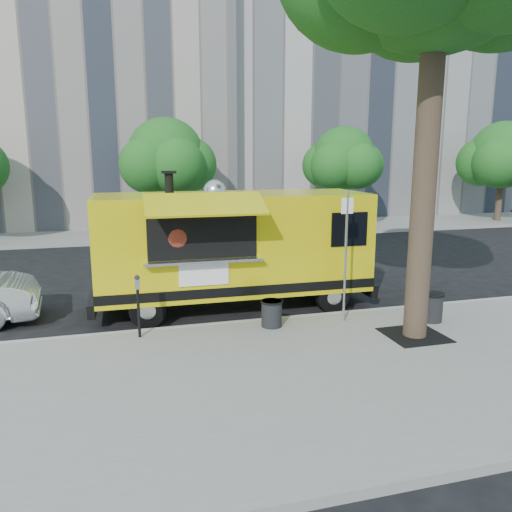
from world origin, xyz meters
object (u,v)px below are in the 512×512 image
Objects in this scene: far_tree_c at (344,159)px; parking_meter at (138,299)px; food_truck at (232,246)px; far_tree_b at (166,156)px; sign_post at (346,248)px; trash_bin_left at (272,313)px; trash_bin_right at (431,306)px; far_tree_d at (503,155)px.

parking_meter is (-11.00, -13.75, -2.74)m from far_tree_c.
food_truck is (2.43, 1.92, 0.66)m from parking_meter.
far_tree_b is 4.12× the size of parking_meter.
far_tree_c is 15.48m from sign_post.
trash_bin_left is at bearing 176.38° from sign_post.
parking_meter is 2.26× the size of trash_bin_left.
trash_bin_left is 0.90× the size of trash_bin_right.
sign_post is 2.18m from trash_bin_left.
far_tree_c reaches higher than sign_post.
far_tree_d is at bearing -0.30° from far_tree_b.
far_tree_b is 1.06× the size of far_tree_c.
far_tree_d reaches higher than trash_bin_right.
far_tree_d is (10.00, 0.20, 0.17)m from far_tree_c.
food_truck is at bearing 147.15° from trash_bin_right.
far_tree_d is 4.23× the size of parking_meter.
far_tree_b is 12.33m from food_truck.
far_tree_c is at bearing -1.91° from far_tree_b.
parking_meter is at bearing -140.75° from food_truck.
sign_post is (-6.45, -13.95, -1.87)m from far_tree_c.
trash_bin_right is at bearing -14.57° from sign_post.
far_tree_d is 9.54× the size of trash_bin_left.
far_tree_c is 16.38m from trash_bin_left.
far_tree_b is 14.61m from sign_post.
sign_post reaches higher than trash_bin_right.
far_tree_d reaches higher than far_tree_b.
trash_bin_right is (4.50, -14.76, -3.34)m from far_tree_b.
parking_meter is 2.91m from trash_bin_left.
food_truck reaches higher than sign_post.
trash_bin_left is at bearing -142.25° from far_tree_d.
trash_bin_right is (-14.50, -14.66, -3.39)m from far_tree_d.
far_tree_b is at bearing 179.70° from far_tree_d.
parking_meter is at bearing -98.10° from far_tree_b.
trash_bin_right is (4.07, -2.63, -1.15)m from food_truck.
far_tree_d reaches higher than sign_post.
far_tree_b reaches higher than trash_bin_right.
parking_meter is (-4.55, 0.20, -0.87)m from sign_post.
parking_meter is 0.19× the size of food_truck.
food_truck is 12.01× the size of trash_bin_left.
far_tree_c is 8.80× the size of trash_bin_left.
food_truck is 10.86× the size of trash_bin_right.
far_tree_c is 1.74× the size of sign_post.
food_truck is (-8.57, -11.83, -2.07)m from far_tree_c.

